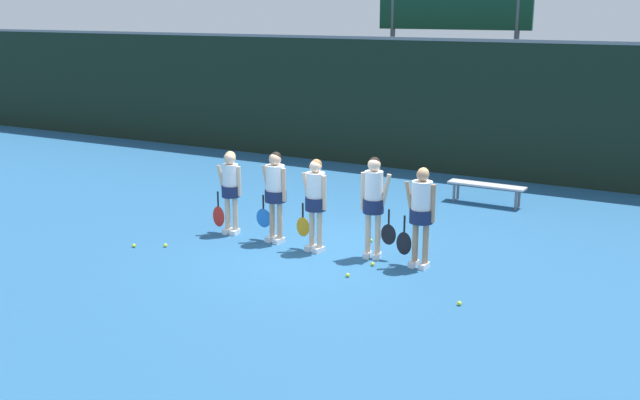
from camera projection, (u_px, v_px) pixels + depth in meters
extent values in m
plane|color=#235684|center=(320.00, 249.00, 13.41)|extent=(140.00, 140.00, 0.00)
cube|color=black|center=(454.00, 109.00, 19.04)|extent=(60.00, 0.06, 3.39)
cube|color=slate|center=(458.00, 40.00, 18.60)|extent=(60.00, 0.08, 0.08)
cylinder|color=#515156|center=(392.00, 61.00, 21.40)|extent=(0.14, 0.14, 5.42)
cylinder|color=#515156|center=(515.00, 66.00, 19.76)|extent=(0.14, 0.14, 5.42)
cube|color=#B2B2B7|center=(487.00, 185.00, 16.37)|extent=(1.71, 0.40, 0.04)
cylinder|color=slate|center=(519.00, 198.00, 16.20)|extent=(0.06, 0.06, 0.42)
cylinder|color=slate|center=(516.00, 200.00, 15.99)|extent=(0.06, 0.06, 0.42)
cylinder|color=slate|center=(458.00, 190.00, 16.88)|extent=(0.06, 0.06, 0.42)
cylinder|color=slate|center=(454.00, 192.00, 16.67)|extent=(0.06, 0.06, 0.42)
cylinder|color=beige|center=(235.00, 215.00, 14.24)|extent=(0.10, 0.10, 0.76)
cylinder|color=beige|center=(228.00, 214.00, 14.30)|extent=(0.10, 0.10, 0.76)
cube|color=white|center=(235.00, 232.00, 14.30)|extent=(0.14, 0.25, 0.09)
cube|color=white|center=(227.00, 231.00, 14.36)|extent=(0.14, 0.25, 0.09)
cylinder|color=#192347|center=(231.00, 191.00, 14.16)|extent=(0.35, 0.35, 0.22)
cylinder|color=white|center=(230.00, 180.00, 14.10)|extent=(0.30, 0.30, 0.59)
sphere|color=beige|center=(230.00, 158.00, 14.00)|extent=(0.23, 0.23, 0.23)
sphere|color=#D8B772|center=(230.00, 157.00, 14.01)|extent=(0.21, 0.21, 0.21)
cylinder|color=beige|center=(221.00, 180.00, 14.17)|extent=(0.20, 0.10, 0.57)
cylinder|color=beige|center=(239.00, 181.00, 14.04)|extent=(0.08, 0.08, 0.57)
cylinder|color=black|center=(218.00, 199.00, 14.28)|extent=(0.03, 0.03, 0.29)
ellipsoid|color=red|center=(219.00, 216.00, 14.36)|extent=(0.27, 0.03, 0.41)
cylinder|color=tan|center=(280.00, 222.00, 13.70)|extent=(0.10, 0.10, 0.80)
cylinder|color=tan|center=(272.00, 220.00, 13.81)|extent=(0.10, 0.10, 0.80)
cube|color=white|center=(279.00, 241.00, 13.77)|extent=(0.15, 0.26, 0.09)
cube|color=white|center=(271.00, 239.00, 13.88)|extent=(0.15, 0.26, 0.09)
cylinder|color=#192347|center=(276.00, 196.00, 13.64)|extent=(0.40, 0.40, 0.21)
cylinder|color=white|center=(275.00, 183.00, 13.58)|extent=(0.35, 0.35, 0.64)
sphere|color=tan|center=(275.00, 159.00, 13.47)|extent=(0.22, 0.22, 0.22)
sphere|color=black|center=(276.00, 157.00, 13.47)|extent=(0.21, 0.21, 0.21)
cylinder|color=tan|center=(267.00, 182.00, 13.71)|extent=(0.21, 0.11, 0.61)
cylinder|color=tan|center=(284.00, 185.00, 13.46)|extent=(0.08, 0.08, 0.61)
cylinder|color=black|center=(263.00, 202.00, 13.84)|extent=(0.03, 0.03, 0.26)
ellipsoid|color=blue|center=(264.00, 218.00, 13.92)|extent=(0.32, 0.03, 0.36)
cylinder|color=beige|center=(320.00, 231.00, 13.18)|extent=(0.10, 0.10, 0.79)
cylinder|color=beige|center=(312.00, 229.00, 13.29)|extent=(0.10, 0.10, 0.79)
cube|color=white|center=(319.00, 250.00, 13.25)|extent=(0.15, 0.26, 0.09)
cube|color=white|center=(311.00, 248.00, 13.36)|extent=(0.15, 0.26, 0.09)
cylinder|color=#192347|center=(316.00, 204.00, 13.12)|extent=(0.37, 0.37, 0.23)
cylinder|color=white|center=(316.00, 190.00, 13.06)|extent=(0.32, 0.32, 0.64)
sphere|color=beige|center=(316.00, 166.00, 12.95)|extent=(0.22, 0.22, 0.22)
sphere|color=olive|center=(316.00, 165.00, 12.96)|extent=(0.20, 0.20, 0.20)
cylinder|color=beige|center=(307.00, 189.00, 13.19)|extent=(0.21, 0.11, 0.61)
cylinder|color=beige|center=(324.00, 193.00, 12.94)|extent=(0.08, 0.08, 0.61)
cylinder|color=black|center=(303.00, 210.00, 13.32)|extent=(0.03, 0.03, 0.26)
ellipsoid|color=orange|center=(303.00, 227.00, 13.39)|extent=(0.27, 0.03, 0.36)
cylinder|color=beige|center=(378.00, 235.00, 12.86)|extent=(0.10, 0.10, 0.84)
cylinder|color=beige|center=(368.00, 234.00, 12.91)|extent=(0.10, 0.10, 0.84)
cube|color=white|center=(377.00, 256.00, 12.93)|extent=(0.16, 0.26, 0.09)
cube|color=white|center=(367.00, 255.00, 12.98)|extent=(0.16, 0.26, 0.09)
cylinder|color=#192347|center=(373.00, 206.00, 12.76)|extent=(0.36, 0.36, 0.24)
cylinder|color=white|center=(374.00, 191.00, 12.70)|extent=(0.31, 0.31, 0.69)
sphere|color=beige|center=(374.00, 165.00, 12.58)|extent=(0.22, 0.22, 0.22)
sphere|color=black|center=(374.00, 163.00, 12.60)|extent=(0.20, 0.20, 0.20)
cylinder|color=beige|center=(385.00, 193.00, 12.65)|extent=(0.22, 0.12, 0.66)
cylinder|color=beige|center=(363.00, 191.00, 12.75)|extent=(0.08, 0.08, 0.65)
cylinder|color=black|center=(389.00, 217.00, 12.71)|extent=(0.03, 0.03, 0.26)
ellipsoid|color=black|center=(388.00, 235.00, 12.79)|extent=(0.28, 0.03, 0.37)
cylinder|color=tan|center=(425.00, 245.00, 12.36)|extent=(0.10, 0.10, 0.81)
cylinder|color=tan|center=(415.00, 243.00, 12.46)|extent=(0.10, 0.10, 0.81)
cube|color=white|center=(424.00, 266.00, 12.43)|extent=(0.12, 0.25, 0.09)
cube|color=white|center=(414.00, 264.00, 12.52)|extent=(0.12, 0.25, 0.09)
cylinder|color=#192347|center=(421.00, 216.00, 12.29)|extent=(0.39, 0.39, 0.23)
cylinder|color=white|center=(422.00, 201.00, 12.23)|extent=(0.34, 0.34, 0.67)
sphere|color=tan|center=(423.00, 175.00, 12.12)|extent=(0.21, 0.21, 0.21)
sphere|color=#D8B772|center=(423.00, 173.00, 12.13)|extent=(0.19, 0.19, 0.19)
cylinder|color=tan|center=(410.00, 200.00, 12.34)|extent=(0.21, 0.09, 0.63)
cylinder|color=tan|center=(433.00, 204.00, 12.13)|extent=(0.08, 0.08, 0.63)
cylinder|color=black|center=(404.00, 224.00, 12.47)|extent=(0.03, 0.03, 0.29)
ellipsoid|color=black|center=(404.00, 243.00, 12.55)|extent=(0.27, 0.03, 0.40)
sphere|color=#CCE033|center=(236.00, 225.00, 14.82)|extent=(0.07, 0.07, 0.07)
sphere|color=#CCE033|center=(348.00, 275.00, 12.03)|extent=(0.07, 0.07, 0.07)
sphere|color=#CCE033|center=(371.00, 240.00, 13.82)|extent=(0.06, 0.06, 0.06)
sphere|color=#CCE033|center=(459.00, 303.00, 10.88)|extent=(0.07, 0.07, 0.07)
sphere|color=#CCE033|center=(373.00, 264.00, 12.55)|extent=(0.07, 0.07, 0.07)
sphere|color=#CCE033|center=(134.00, 246.00, 13.52)|extent=(0.07, 0.07, 0.07)
sphere|color=#CCE033|center=(165.00, 245.00, 13.53)|extent=(0.07, 0.07, 0.07)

